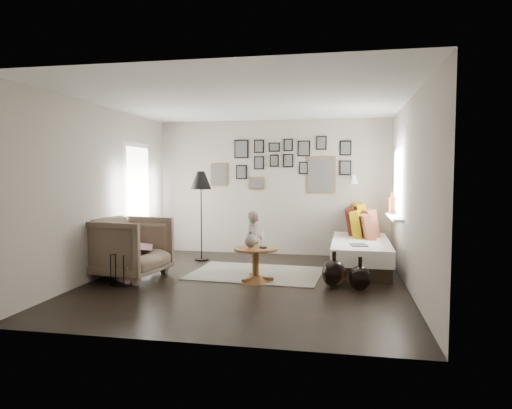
% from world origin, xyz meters
% --- Properties ---
extents(ground, '(4.80, 4.80, 0.00)m').
position_xyz_m(ground, '(0.00, 0.00, 0.00)').
color(ground, black).
rests_on(ground, ground).
extents(wall_back, '(4.50, 0.00, 4.50)m').
position_xyz_m(wall_back, '(0.00, 2.40, 1.30)').
color(wall_back, '#A1978C').
rests_on(wall_back, ground).
extents(wall_front, '(4.50, 0.00, 4.50)m').
position_xyz_m(wall_front, '(0.00, -2.40, 1.30)').
color(wall_front, '#A1978C').
rests_on(wall_front, ground).
extents(wall_left, '(0.00, 4.80, 4.80)m').
position_xyz_m(wall_left, '(-2.25, 0.00, 1.30)').
color(wall_left, '#A1978C').
rests_on(wall_left, ground).
extents(wall_right, '(0.00, 4.80, 4.80)m').
position_xyz_m(wall_right, '(2.25, 0.00, 1.30)').
color(wall_right, '#A1978C').
rests_on(wall_right, ground).
extents(ceiling, '(4.80, 4.80, 0.00)m').
position_xyz_m(ceiling, '(0.00, 0.00, 2.60)').
color(ceiling, white).
rests_on(ceiling, wall_back).
extents(door_left, '(0.00, 2.14, 2.14)m').
position_xyz_m(door_left, '(-2.23, 1.20, 1.05)').
color(door_left, white).
rests_on(door_left, wall_left).
extents(window_right, '(0.15, 1.32, 1.30)m').
position_xyz_m(window_right, '(2.18, 1.34, 0.93)').
color(window_right, white).
rests_on(window_right, wall_right).
extents(gallery_wall, '(2.74, 0.03, 1.08)m').
position_xyz_m(gallery_wall, '(0.29, 2.38, 1.74)').
color(gallery_wall, brown).
rests_on(gallery_wall, wall_back).
extents(wall_sconce, '(0.18, 0.36, 0.16)m').
position_xyz_m(wall_sconce, '(1.55, 2.13, 1.46)').
color(wall_sconce, white).
rests_on(wall_sconce, wall_back).
extents(rug, '(2.10, 1.54, 0.01)m').
position_xyz_m(rug, '(0.03, 0.60, 0.01)').
color(rug, beige).
rests_on(rug, ground).
extents(pedestal_table, '(0.64, 0.64, 0.50)m').
position_xyz_m(pedestal_table, '(0.13, 0.07, 0.23)').
color(pedestal_table, brown).
rests_on(pedestal_table, ground).
extents(vase, '(0.18, 0.18, 0.45)m').
position_xyz_m(vase, '(0.05, 0.09, 0.64)').
color(vase, black).
rests_on(vase, pedestal_table).
extents(candles, '(0.11, 0.11, 0.24)m').
position_xyz_m(candles, '(0.24, 0.07, 0.61)').
color(candles, black).
rests_on(candles, pedestal_table).
extents(daybed, '(0.94, 2.19, 1.04)m').
position_xyz_m(daybed, '(1.66, 1.35, 0.33)').
color(daybed, black).
rests_on(daybed, ground).
extents(magazine_on_daybed, '(0.28, 0.35, 0.02)m').
position_xyz_m(magazine_on_daybed, '(1.61, 0.70, 0.49)').
color(magazine_on_daybed, black).
rests_on(magazine_on_daybed, daybed).
extents(armchair, '(1.15, 1.13, 0.92)m').
position_xyz_m(armchair, '(-1.79, -0.03, 0.46)').
color(armchair, brown).
rests_on(armchair, ground).
extents(armchair_cushion, '(0.49, 0.50, 0.19)m').
position_xyz_m(armchair_cushion, '(-1.76, 0.02, 0.48)').
color(armchair_cushion, beige).
rests_on(armchair_cushion, armchair).
extents(floor_lamp, '(0.38, 0.38, 1.61)m').
position_xyz_m(floor_lamp, '(-1.15, 1.49, 1.39)').
color(floor_lamp, black).
rests_on(floor_lamp, ground).
extents(magazine_basket, '(0.47, 0.47, 0.45)m').
position_xyz_m(magazine_basket, '(-1.71, -0.42, 0.22)').
color(magazine_basket, black).
rests_on(magazine_basket, ground).
extents(demijohn_large, '(0.33, 0.33, 0.50)m').
position_xyz_m(demijohn_large, '(1.25, -0.03, 0.19)').
color(demijohn_large, black).
rests_on(demijohn_large, ground).
extents(demijohn_small, '(0.29, 0.29, 0.46)m').
position_xyz_m(demijohn_small, '(1.60, -0.15, 0.17)').
color(demijohn_small, black).
rests_on(demijohn_small, ground).
extents(child, '(0.31, 0.40, 0.98)m').
position_xyz_m(child, '(0.01, 0.63, 0.49)').
color(child, '#685652').
rests_on(child, ground).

